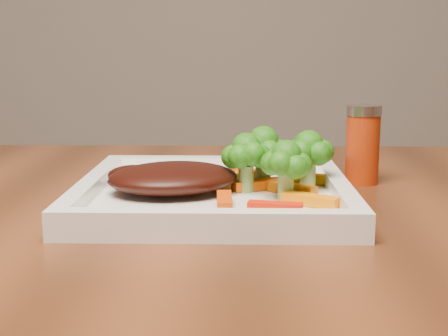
{
  "coord_description": "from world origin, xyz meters",
  "views": [
    {
      "loc": [
        -0.07,
        -0.52,
        0.91
      ],
      "look_at": [
        -0.08,
        0.1,
        0.79
      ],
      "focal_mm": 50.0,
      "sensor_mm": 36.0,
      "label": 1
    }
  ],
  "objects": [
    {
      "name": "spice_shaker",
      "position": [
        0.08,
        0.2,
        0.8
      ],
      "size": [
        0.04,
        0.04,
        0.09
      ],
      "primitive_type": "cylinder",
      "rotation": [
        0.0,
        0.0,
        -0.09
      ],
      "color": "#A22909",
      "rests_on": "dining_table"
    },
    {
      "name": "broccoli_2",
      "position": [
        -0.02,
        0.07,
        0.79
      ],
      "size": [
        0.07,
        0.07,
        0.06
      ],
      "primitive_type": null,
      "rotation": [
        0.0,
        0.0,
        -0.26
      ],
      "color": "#346D12",
      "rests_on": "plate"
    },
    {
      "name": "carrot_6",
      "position": [
        -0.04,
        0.12,
        0.77
      ],
      "size": [
        0.06,
        0.04,
        0.01
      ],
      "primitive_type": "cube",
      "rotation": [
        0.0,
        0.0,
        0.35
      ],
      "color": "#FF5904",
      "rests_on": "plate"
    },
    {
      "name": "carrot_2",
      "position": [
        -0.08,
        0.04,
        0.77
      ],
      "size": [
        0.02,
        0.05,
        0.01
      ],
      "primitive_type": "cube",
      "rotation": [
        0.0,
        0.0,
        1.61
      ],
      "color": "#D53D03",
      "rests_on": "plate"
    },
    {
      "name": "plate",
      "position": [
        -0.09,
        0.1,
        0.76
      ],
      "size": [
        0.27,
        0.27,
        0.01
      ],
      "primitive_type": "cube",
      "color": "white",
      "rests_on": "dining_table"
    },
    {
      "name": "carrot_1",
      "position": [
        0.0,
        0.05,
        0.77
      ],
      "size": [
        0.05,
        0.04,
        0.01
      ],
      "primitive_type": "cube",
      "rotation": [
        0.0,
        0.0,
        -0.56
      ],
      "color": "orange",
      "rests_on": "plate"
    },
    {
      "name": "carrot_3",
      "position": [
        0.01,
        0.14,
        0.77
      ],
      "size": [
        0.05,
        0.02,
        0.01
      ],
      "primitive_type": "cube",
      "rotation": [
        0.0,
        0.0,
        -0.25
      ],
      "color": "orange",
      "rests_on": "plate"
    },
    {
      "name": "carrot_4",
      "position": [
        -0.07,
        0.17,
        0.77
      ],
      "size": [
        0.04,
        0.06,
        0.01
      ],
      "primitive_type": "cube",
      "rotation": [
        0.0,
        0.0,
        1.03
      ],
      "color": "#CB3703",
      "rests_on": "plate"
    },
    {
      "name": "broccoli_0",
      "position": [
        -0.04,
        0.13,
        0.8
      ],
      "size": [
        0.07,
        0.07,
        0.07
      ],
      "primitive_type": null,
      "rotation": [
        0.0,
        0.0,
        0.21
      ],
      "color": "#1B7814",
      "rests_on": "plate"
    },
    {
      "name": "steak",
      "position": [
        -0.13,
        0.1,
        0.78
      ],
      "size": [
        0.16,
        0.14,
        0.03
      ],
      "primitive_type": "ellipsoid",
      "rotation": [
        0.0,
        0.0,
        0.3
      ],
      "color": "#320C07",
      "rests_on": "plate"
    },
    {
      "name": "carrot_7",
      "position": [
        -0.07,
        0.16,
        0.77
      ],
      "size": [
        0.06,
        0.04,
        0.01
      ],
      "primitive_type": "cube",
      "rotation": [
        0.0,
        0.0,
        0.52
      ],
      "color": "#CC6803",
      "rests_on": "plate"
    },
    {
      "name": "broccoli_3",
      "position": [
        -0.06,
        0.11,
        0.79
      ],
      "size": [
        0.07,
        0.07,
        0.06
      ],
      "primitive_type": null,
      "rotation": [
        0.0,
        0.0,
        0.25
      ],
      "color": "#1B7613",
      "rests_on": "plate"
    },
    {
      "name": "broccoli_1",
      "position": [
        0.01,
        0.12,
        0.79
      ],
      "size": [
        0.08,
        0.08,
        0.06
      ],
      "primitive_type": null,
      "rotation": [
        0.0,
        0.0,
        -0.4
      ],
      "color": "#206C12",
      "rests_on": "plate"
    },
    {
      "name": "carrot_0",
      "position": [
        -0.03,
        0.02,
        0.77
      ],
      "size": [
        0.05,
        0.02,
        0.01
      ],
      "primitive_type": "cube",
      "rotation": [
        0.0,
        0.0,
        -0.2
      ],
      "color": "red",
      "rests_on": "plate"
    },
    {
      "name": "carrot_5",
      "position": [
        -0.01,
        0.09,
        0.77
      ],
      "size": [
        0.05,
        0.04,
        0.01
      ],
      "primitive_type": "cube",
      "rotation": [
        0.0,
        0.0,
        -0.69
      ],
      "color": "#CD5C03",
      "rests_on": "plate"
    }
  ]
}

